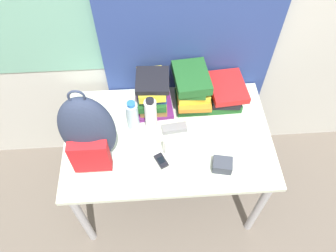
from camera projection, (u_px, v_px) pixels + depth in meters
ground_plane at (172, 239)px, 2.35m from camera, size 12.00×12.00×0.00m
wall_back at (162, 16)px, 1.84m from camera, size 6.00×0.06×2.50m
curtain_blue at (191, 21)px, 1.81m from camera, size 1.05×0.04×2.50m
desk at (168, 144)px, 2.04m from camera, size 1.24×0.78×0.75m
backpack at (88, 133)px, 1.69m from camera, size 0.29×0.21×0.55m
book_stack_left at (152, 93)px, 2.00m from camera, size 0.23×0.27×0.26m
book_stack_center at (192, 89)px, 2.00m from camera, size 0.23×0.29×0.26m
book_stack_right at (225, 93)px, 2.06m from camera, size 0.24×0.29×0.15m
water_bottle at (133, 116)px, 1.92m from camera, size 0.07×0.07×0.23m
sports_bottle at (151, 114)px, 1.91m from camera, size 0.07×0.07×0.25m
sunscreen_bottle at (167, 145)px, 1.85m from camera, size 0.04×0.04×0.14m
cell_phone at (161, 161)px, 1.86m from camera, size 0.09×0.11×0.02m
sunglasses_case at (174, 128)px, 1.98m from camera, size 0.16×0.07×0.04m
camera_pouch at (222, 165)px, 1.81m from camera, size 0.12×0.10×0.06m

